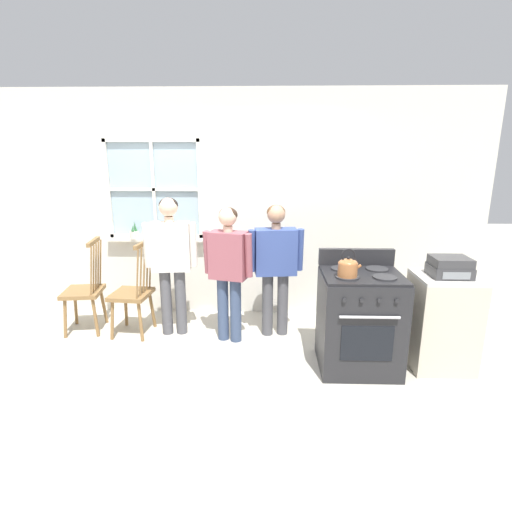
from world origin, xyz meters
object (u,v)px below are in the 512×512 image
side_counter (442,322)px  stereo (450,267)px  chair_near_wall (85,291)px  stove (359,320)px  chair_by_window (133,294)px  person_teen_center (228,264)px  person_elderly_left (171,254)px  person_adult_right (276,259)px  potted_plant (134,233)px  kettle (348,267)px

side_counter → stereo: bearing=-90.0°
chair_near_wall → stove: (2.91, -0.71, 0.00)m
side_counter → chair_by_window: bearing=169.0°
person_teen_center → stove: size_ratio=1.33×
person_elderly_left → person_adult_right: bearing=-6.1°
stove → stereo: stove is taller
person_teen_center → potted_plant: (-1.22, 0.74, 0.17)m
person_teen_center → chair_near_wall: bearing=-171.3°
person_adult_right → potted_plant: 1.82m
person_elderly_left → kettle: (1.74, -0.79, 0.10)m
person_elderly_left → stove: 2.06m
person_teen_center → side_counter: 2.14m
person_adult_right → stereo: (1.55, -0.66, 0.11)m
person_adult_right → stove: bearing=-47.7°
stereo → chair_near_wall: bearing=169.3°
chair_near_wall → person_adult_right: person_adult_right is taller
chair_by_window → person_teen_center: 1.15m
chair_near_wall → person_adult_right: 2.18m
chair_near_wall → person_teen_center: person_teen_center is taller
person_elderly_left → potted_plant: (-0.59, 0.59, 0.11)m
person_teen_center → side_counter: person_teen_center is taller
chair_by_window → side_counter: 3.18m
chair_by_window → person_teen_center: person_teen_center is taller
potted_plant → person_adult_right: bearing=-18.7°
chair_by_window → potted_plant: potted_plant is taller
chair_by_window → potted_plant: bearing=-161.1°
person_adult_right → person_teen_center: bearing=-168.6°
person_adult_right → potted_plant: bearing=154.7°
chair_by_window → person_teen_center: (1.08, -0.13, 0.39)m
kettle → chair_by_window: bearing=160.5°
chair_near_wall → side_counter: size_ratio=1.18×
person_elderly_left → stereo: bearing=-20.2°
chair_by_window → chair_near_wall: (-0.57, 0.07, 0.00)m
chair_near_wall → person_teen_center: (1.65, -0.20, 0.39)m
person_adult_right → potted_plant: size_ratio=6.62×
stereo → person_teen_center: bearing=166.3°
chair_by_window → stove: (2.34, -0.64, 0.00)m
person_adult_right → stereo: person_adult_right is taller
stove → potted_plant: size_ratio=4.94×
chair_near_wall → potted_plant: 0.89m
chair_near_wall → stove: stove is taller
person_adult_right → kettle: bearing=-59.4°
person_adult_right → stove: size_ratio=1.34×
stove → side_counter: 0.78m
person_adult_right → kettle: size_ratio=5.88×
chair_near_wall → side_counter: bearing=72.3°
chair_near_wall → person_teen_center: 1.70m
person_adult_right → stove: person_adult_right is taller
kettle → person_elderly_left: bearing=155.5°
person_elderly_left → side_counter: 2.79m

